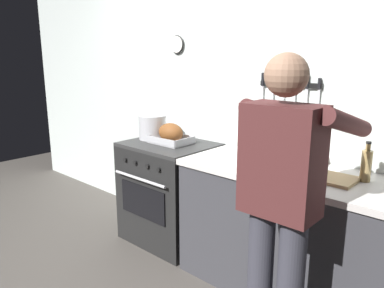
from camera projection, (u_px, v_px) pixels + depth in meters
name	position (u px, v px, depth m)	size (l,w,h in m)	color
wall_back	(215.00, 96.00, 3.26)	(6.00, 0.13, 2.60)	silver
counter_block	(323.00, 244.00, 2.42)	(2.03, 0.65, 0.90)	#38383D
stove	(170.00, 192.00, 3.34)	(0.76, 0.67, 0.90)	black
person_cook	(282.00, 195.00, 1.89)	(0.51, 0.63, 1.66)	#383842
roasting_pan	(171.00, 134.00, 3.22)	(0.35, 0.26, 0.18)	#B7B7BC
stock_pot	(152.00, 127.00, 3.38)	(0.25, 0.25, 0.22)	#B7B7BC
cutting_board	(326.00, 177.00, 2.31)	(0.36, 0.24, 0.02)	tan
bottle_soy_sauce	(247.00, 146.00, 2.80)	(0.06, 0.06, 0.19)	black
bottle_vinegar	(366.00, 165.00, 2.24)	(0.06, 0.06, 0.25)	#997F4C
bottle_hot_sauce	(307.00, 157.00, 2.55)	(0.06, 0.06, 0.15)	red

